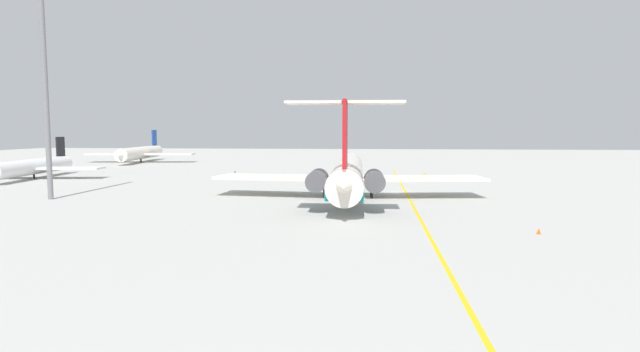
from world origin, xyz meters
TOP-DOWN VIEW (x-y plane):
  - ground at (0.00, 0.00)m, footprint 355.95×355.95m
  - main_jetliner at (-6.39, 6.92)m, footprint 43.09×38.38m
  - airliner_mid_right at (15.41, 68.88)m, footprint 26.80×26.55m
  - airliner_far_right at (65.54, 70.70)m, footprint 31.85×31.53m
  - ground_crew_near_nose at (16.74, -6.11)m, footprint 0.33×0.37m
  - ground_crew_near_tail at (17.58, 29.32)m, footprint 0.27×0.42m
  - safety_cone_nose at (-28.82, -11.21)m, footprint 0.40×0.40m
  - taxiway_centreline at (-5.18, -1.51)m, footprint 100.25×1.44m
  - light_mast at (-11.18, 47.33)m, footprint 4.00×0.70m

SIDE VIEW (x-z plane):
  - ground at x=0.00m, z-range 0.00..0.00m
  - taxiway_centreline at x=-5.18m, z-range 0.00..0.01m
  - safety_cone_nose at x=-28.82m, z-range 0.00..0.55m
  - ground_crew_near_tail at x=17.58m, z-range 0.23..1.92m
  - ground_crew_near_nose at x=16.74m, z-range 0.24..2.06m
  - airliner_mid_right at x=15.41m, z-range -1.65..6.36m
  - airliner_far_right at x=65.54m, z-range -1.96..7.56m
  - main_jetliner at x=-6.39m, z-range -2.86..9.72m
  - light_mast at x=-11.18m, z-range 1.24..31.79m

